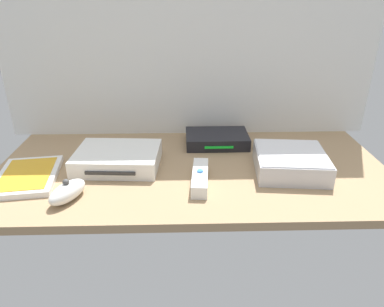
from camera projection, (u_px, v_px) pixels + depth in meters
The scene contains 8 objects.
ground_plane at pixel (192, 171), 91.59cm from camera, with size 100.00×48.00×2.00cm, color #9E7F5B.
back_wall at pixel (190, 27), 99.83cm from camera, with size 110.00×1.20×64.00cm, color white.
game_console at pixel (118, 158), 91.18cm from camera, with size 21.95×17.49×4.40cm.
mini_computer at pixel (290, 162), 88.20cm from camera, with size 18.57×18.57×5.30cm.
game_case at pixel (28, 176), 85.44cm from camera, with size 16.01×20.64×1.56cm.
network_router at pixel (217, 139), 104.05cm from camera, with size 18.07×12.48×3.40cm.
remote_wand at pixel (200, 177), 83.37cm from camera, with size 4.79×15.04×3.40cm.
remote_nunchuk at pixel (67, 192), 76.52cm from camera, with size 8.52×10.90×5.10cm.
Camera 1 is at (-2.29, -80.96, 42.01)cm, focal length 33.20 mm.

